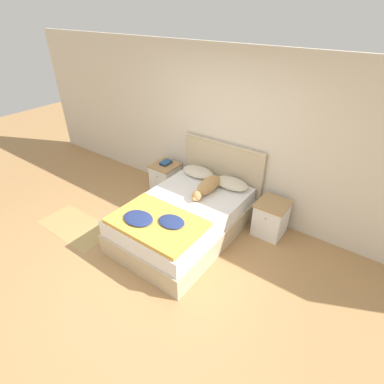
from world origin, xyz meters
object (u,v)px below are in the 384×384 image
Objects in this scene: dog at (207,186)px; book_stack at (166,163)px; nightstand_left at (166,178)px; pillow_left at (198,172)px; pillow_right at (231,183)px; bed at (184,219)px; nightstand_right at (271,218)px.

dog is 1.19m from book_stack.
nightstand_left is 0.70× the size of dog.
nightstand_left is 0.96× the size of pillow_left.
pillow_left and pillow_right have the same top height.
book_stack reaches higher than nightstand_left.
book_stack is (-1.04, 0.82, 0.30)m from bed.
nightstand_left and nightstand_right have the same top height.
pillow_right reaches higher than nightstand_left.
nightstand_right is 0.96× the size of pillow_right.
dog is at bearing -123.09° from pillow_right.
pillow_left is 0.73× the size of dog.
dog reaches higher than bed.
pillow_left is 0.64m from pillow_right.
pillow_right is at bearing 56.91° from dog.
pillow_left is at bearing 1.29° from nightstand_left.
dog reaches higher than nightstand_right.
dog reaches higher than book_stack.
pillow_right is (0.32, 0.81, 0.35)m from bed.
pillow_right is at bearing 178.71° from nightstand_right.
pillow_left is at bearing 180.00° from pillow_right.
pillow_left reaches higher than bed.
nightstand_right is at bearing -0.68° from pillow_left.
bed is at bearing -38.55° from book_stack.
nightstand_left is 0.96× the size of pillow_right.
nightstand_left is (-1.03, 0.79, 0.00)m from bed.
bed is 1.30m from nightstand_left.
pillow_right is at bearing 68.48° from bed.
book_stack is at bearing 95.03° from nightstand_left.
bed is at bearing -111.52° from pillow_right.
book_stack reaches higher than bed.
dog is (-0.22, -0.34, 0.03)m from pillow_right.
book_stack is (-1.35, 0.02, -0.05)m from pillow_right.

